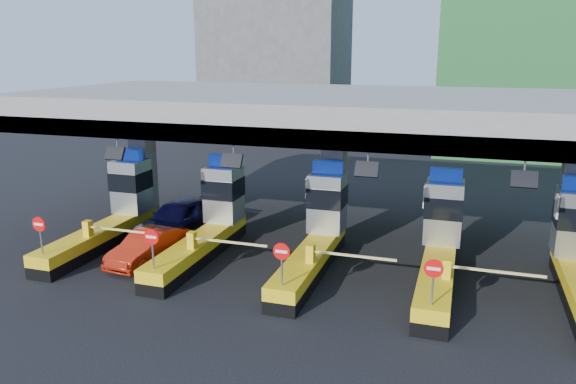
% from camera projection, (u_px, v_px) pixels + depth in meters
% --- Properties ---
extents(ground, '(120.00, 120.00, 0.00)m').
position_uv_depth(ground, '(316.00, 265.00, 23.77)').
color(ground, black).
rests_on(ground, ground).
extents(toll_canopy, '(28.00, 12.09, 7.00)m').
position_uv_depth(toll_canopy, '(335.00, 113.00, 24.91)').
color(toll_canopy, slate).
rests_on(toll_canopy, ground).
extents(toll_lane_far_left, '(4.43, 8.00, 4.16)m').
position_uv_depth(toll_lane_far_left, '(115.00, 212.00, 26.64)').
color(toll_lane_far_left, black).
rests_on(toll_lane_far_left, ground).
extents(toll_lane_left, '(4.43, 8.00, 4.16)m').
position_uv_depth(toll_lane_left, '(210.00, 221.00, 25.16)').
color(toll_lane_left, black).
rests_on(toll_lane_left, ground).
extents(toll_lane_center, '(4.43, 8.00, 4.16)m').
position_uv_depth(toll_lane_center, '(318.00, 232.00, 23.68)').
color(toll_lane_center, black).
rests_on(toll_lane_center, ground).
extents(toll_lane_right, '(4.43, 8.00, 4.16)m').
position_uv_depth(toll_lane_right, '(440.00, 244.00, 22.21)').
color(toll_lane_right, black).
rests_on(toll_lane_right, ground).
extents(bg_building_concrete, '(14.00, 10.00, 18.00)m').
position_uv_depth(bg_building_concrete, '(277.00, 48.00, 58.90)').
color(bg_building_concrete, '#4C4C49').
rests_on(bg_building_concrete, ground).
extents(van, '(3.06, 5.75, 1.86)m').
position_uv_depth(van, '(180.00, 218.00, 27.20)').
color(van, black).
rests_on(van, ground).
extents(red_car, '(1.93, 4.32, 1.38)m').
position_uv_depth(red_car, '(148.00, 247.00, 23.98)').
color(red_car, '#A31E0C').
rests_on(red_car, ground).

